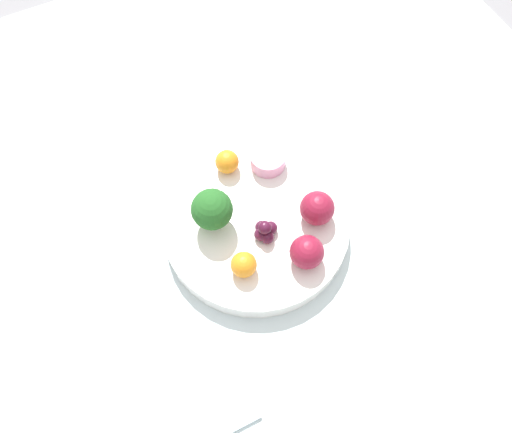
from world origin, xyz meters
TOP-DOWN VIEW (x-y plane):
  - ground_plane at (0.00, 0.00)m, footprint 6.00×6.00m
  - table_surface at (0.00, 0.00)m, footprint 1.20×1.20m
  - bowl at (0.00, 0.00)m, footprint 0.27×0.27m
  - broccoli at (-0.02, -0.05)m, footprint 0.06×0.06m
  - apple_red at (0.08, 0.03)m, footprint 0.05×0.05m
  - apple_green at (0.03, 0.08)m, footprint 0.05×0.05m
  - orange_front at (0.06, -0.05)m, footprint 0.04×0.04m
  - orange_back at (-0.10, -0.00)m, footprint 0.04×0.04m
  - grape_cluster at (0.03, 0.00)m, footprint 0.04×0.04m
  - small_cup at (-0.08, 0.06)m, footprint 0.05×0.05m
  - napkin at (0.18, -0.19)m, footprint 0.12×0.16m

SIDE VIEW (x-z plane):
  - ground_plane at x=0.00m, z-range 0.00..0.00m
  - table_surface at x=0.00m, z-range 0.00..0.02m
  - napkin at x=0.18m, z-range 0.02..0.03m
  - bowl at x=0.00m, z-range 0.02..0.05m
  - small_cup at x=-0.08m, z-range 0.05..0.08m
  - grape_cluster at x=0.03m, z-range 0.05..0.08m
  - orange_back at x=-0.10m, z-range 0.05..0.09m
  - orange_front at x=0.06m, z-range 0.05..0.09m
  - apple_red at x=0.08m, z-range 0.05..0.10m
  - apple_green at x=0.03m, z-range 0.05..0.10m
  - broccoli at x=-0.02m, z-range 0.06..0.12m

